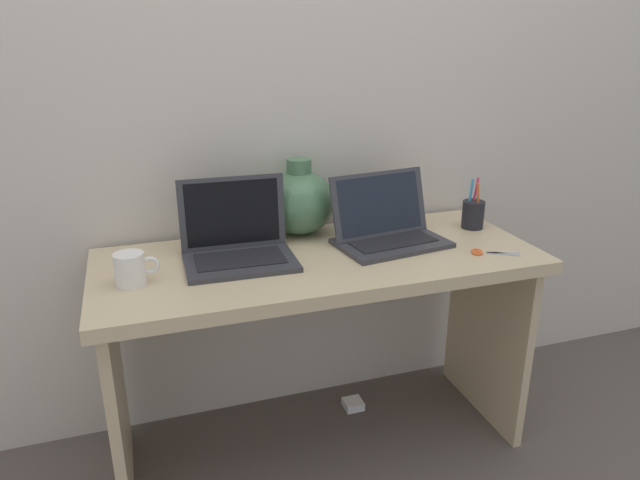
# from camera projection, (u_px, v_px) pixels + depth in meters

# --- Properties ---
(ground_plane) EXTENTS (6.00, 6.00, 0.00)m
(ground_plane) POSITION_uv_depth(u_px,v_px,m) (320.00, 442.00, 2.02)
(ground_plane) COLOR #564C47
(back_wall) EXTENTS (4.40, 0.04, 2.40)m
(back_wall) POSITION_uv_depth(u_px,v_px,m) (289.00, 79.00, 1.90)
(back_wall) COLOR beige
(back_wall) RESTS_ON ground
(desk) EXTENTS (1.35, 0.56, 0.70)m
(desk) POSITION_uv_depth(u_px,v_px,m) (320.00, 301.00, 1.83)
(desk) COLOR #D1B78C
(desk) RESTS_ON ground
(laptop_left) EXTENTS (0.33, 0.25, 0.24)m
(laptop_left) POSITION_uv_depth(u_px,v_px,m) (237.00, 239.00, 1.74)
(laptop_left) COLOR #333338
(laptop_left) RESTS_ON desk
(laptop_right) EXTENTS (0.37, 0.27, 0.22)m
(laptop_right) POSITION_uv_depth(u_px,v_px,m) (386.00, 225.00, 1.87)
(laptop_right) COLOR #333338
(laptop_right) RESTS_ON desk
(green_vase) EXTENTS (0.23, 0.23, 0.26)m
(green_vase) POSITION_uv_depth(u_px,v_px,m) (299.00, 201.00, 1.94)
(green_vase) COLOR #47704C
(green_vase) RESTS_ON desk
(coffee_mug) EXTENTS (0.12, 0.08, 0.09)m
(coffee_mug) POSITION_uv_depth(u_px,v_px,m) (131.00, 269.00, 1.56)
(coffee_mug) COLOR white
(coffee_mug) RESTS_ON desk
(pen_cup) EXTENTS (0.08, 0.08, 0.18)m
(pen_cup) POSITION_uv_depth(u_px,v_px,m) (473.00, 214.00, 2.01)
(pen_cup) COLOR black
(pen_cup) RESTS_ON desk
(scissors) EXTENTS (0.14, 0.09, 0.01)m
(scissors) POSITION_uv_depth(u_px,v_px,m) (486.00, 252.00, 1.79)
(scissors) COLOR #B7B7BC
(scissors) RESTS_ON desk
(power_brick) EXTENTS (0.07, 0.07, 0.03)m
(power_brick) POSITION_uv_depth(u_px,v_px,m) (353.00, 404.00, 2.20)
(power_brick) COLOR white
(power_brick) RESTS_ON ground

